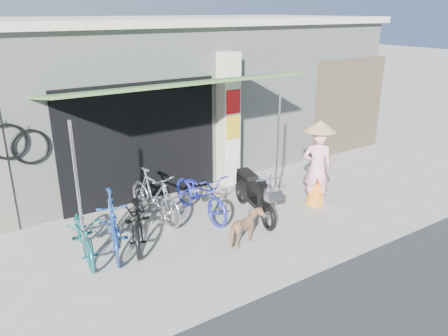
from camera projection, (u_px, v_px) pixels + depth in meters
ground at (263, 233)px, 7.96m from camera, size 80.00×80.00×0.00m
bicycle_shop at (144, 91)px, 11.34m from camera, size 12.30×5.30×3.66m
shop_pillar at (228, 120)px, 9.81m from camera, size 0.42×0.44×3.00m
awning at (173, 87)px, 7.92m from camera, size 4.60×1.88×2.72m
neighbour_right at (349, 107)px, 12.13m from camera, size 2.60×0.06×2.60m
bike_teal at (84, 234)px, 7.09m from camera, size 0.73×1.61×0.82m
bike_blue at (113, 223)px, 7.24m from camera, size 0.92×1.76×1.02m
bike_black at (138, 218)px, 7.53m from camera, size 1.22×1.84×0.92m
bike_silver at (154, 195)px, 8.33m from camera, size 0.72×1.71×1.00m
bike_navy at (200, 194)px, 8.48m from camera, size 0.71×1.80×0.93m
street_dog at (246, 228)px, 7.47m from camera, size 0.80×0.54×0.62m
moped at (253, 193)px, 8.52m from camera, size 0.64×1.78×1.02m
nun at (317, 164)px, 8.87m from camera, size 0.70×0.66×1.80m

